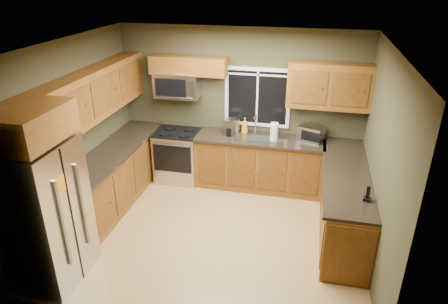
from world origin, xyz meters
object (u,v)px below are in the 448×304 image
at_px(refrigerator, 45,214).
at_px(toaster_oven, 311,133).
at_px(range, 178,155).
at_px(microwave, 178,85).
at_px(soap_bottle_b, 274,129).
at_px(coffee_maker, 230,127).
at_px(cordless_phone, 368,196).
at_px(kettle, 235,125).
at_px(paper_towel_roll, 274,132).
at_px(soap_bottle_a, 245,125).

bearing_deg(refrigerator, toaster_oven, 44.04).
distance_m(range, microwave, 1.27).
bearing_deg(refrigerator, soap_bottle_b, 51.77).
bearing_deg(coffee_maker, range, -176.94).
relative_size(range, toaster_oven, 1.99).
bearing_deg(cordless_phone, toaster_oven, 112.32).
distance_m(kettle, paper_towel_roll, 0.73).
xyz_separation_m(paper_towel_roll, soap_bottle_b, (-0.03, 0.26, -0.06)).
height_order(refrigerator, coffee_maker, refrigerator).
xyz_separation_m(range, kettle, (1.00, 0.18, 0.60)).
distance_m(coffee_maker, soap_bottle_a, 0.26).
relative_size(range, kettle, 3.24).
relative_size(refrigerator, cordless_phone, 9.15).
bearing_deg(coffee_maker, kettle, 64.62).
bearing_deg(range, kettle, 10.23).
height_order(coffee_maker, paper_towel_roll, paper_towel_roll).
relative_size(kettle, paper_towel_roll, 0.86).
xyz_separation_m(range, toaster_oven, (2.30, 0.12, 0.59)).
height_order(range, toaster_oven, toaster_oven).
distance_m(soap_bottle_a, soap_bottle_b, 0.51).
relative_size(coffee_maker, soap_bottle_b, 1.48).
xyz_separation_m(paper_towel_roll, soap_bottle_a, (-0.53, 0.21, -0.01)).
bearing_deg(soap_bottle_a, range, -171.46).
distance_m(kettle, soap_bottle_b, 0.68).
height_order(range, paper_towel_roll, paper_towel_roll).
bearing_deg(paper_towel_roll, refrigerator, -131.12).
xyz_separation_m(microwave, paper_towel_roll, (1.70, -0.17, -0.64)).
relative_size(toaster_oven, soap_bottle_a, 1.70).
height_order(kettle, paper_towel_roll, paper_towel_roll).
distance_m(paper_towel_roll, soap_bottle_a, 0.57).
bearing_deg(range, microwave, 90.02).
xyz_separation_m(refrigerator, soap_bottle_a, (1.86, 2.95, 0.18)).
distance_m(paper_towel_roll, cordless_phone, 2.11).
bearing_deg(microwave, toaster_oven, -0.49).
bearing_deg(toaster_oven, paper_towel_roll, -165.89).
bearing_deg(kettle, soap_bottle_a, -1.61).
height_order(microwave, paper_towel_roll, microwave).
distance_m(coffee_maker, kettle, 0.14).
bearing_deg(cordless_phone, soap_bottle_a, 135.20).
xyz_separation_m(range, paper_towel_roll, (1.70, -0.03, 0.62)).
relative_size(refrigerator, toaster_oven, 3.82).
xyz_separation_m(toaster_oven, paper_towel_roll, (-0.60, -0.15, 0.03)).
xyz_separation_m(range, soap_bottle_b, (1.67, 0.23, 0.57)).
distance_m(microwave, soap_bottle_a, 1.34).
bearing_deg(microwave, kettle, 2.53).
bearing_deg(soap_bottle_b, toaster_oven, -10.38).
distance_m(range, toaster_oven, 2.37).
bearing_deg(cordless_phone, microwave, 149.18).
bearing_deg(kettle, microwave, -177.47).
height_order(range, microwave, microwave).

